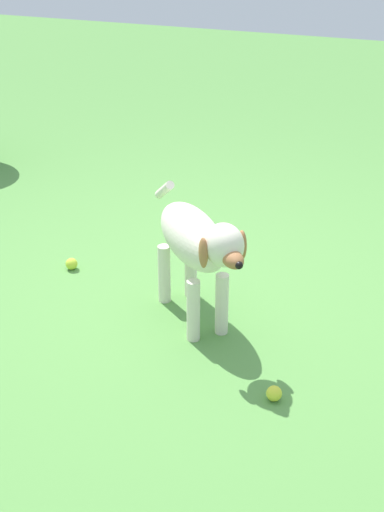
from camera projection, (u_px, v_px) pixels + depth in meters
ground at (183, 292)px, 3.78m from camera, size 14.00×14.00×0.00m
dog at (197, 243)px, 3.33m from camera, size 0.70×0.74×0.65m
tennis_ball_0 at (274, 393)px, 2.99m from camera, size 0.07×0.07×0.07m
tennis_ball_1 at (72, 264)px, 3.98m from camera, size 0.07×0.07×0.07m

